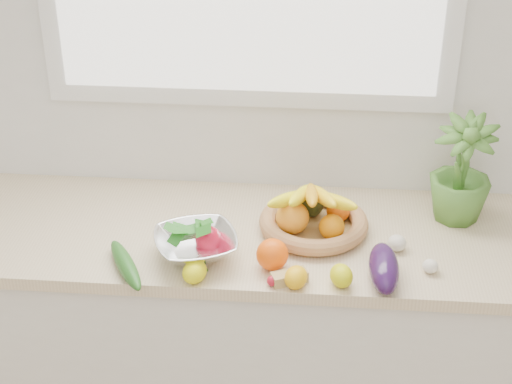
# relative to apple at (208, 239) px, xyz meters

# --- Properties ---
(back_wall) EXTENTS (4.50, 0.02, 2.70)m
(back_wall) POSITION_rel_apple_xyz_m (0.08, 0.42, 0.41)
(back_wall) COLOR white
(back_wall) RESTS_ON ground
(counter_cabinet) EXTENTS (2.20, 0.58, 0.86)m
(counter_cabinet) POSITION_rel_apple_xyz_m (0.08, 0.12, -0.51)
(counter_cabinet) COLOR silver
(counter_cabinet) RESTS_ON ground
(countertop) EXTENTS (2.24, 0.62, 0.04)m
(countertop) POSITION_rel_apple_xyz_m (0.08, 0.12, -0.06)
(countertop) COLOR beige
(countertop) RESTS_ON counter_cabinet
(orange_loose) EXTENTS (0.11, 0.11, 0.09)m
(orange_loose) POSITION_rel_apple_xyz_m (0.20, -0.08, 0.01)
(orange_loose) COLOR #FF5608
(orange_loose) RESTS_ON countertop
(lemon_a) EXTENTS (0.08, 0.09, 0.06)m
(lemon_a) POSITION_rel_apple_xyz_m (0.27, -0.16, -0.01)
(lemon_a) COLOR #FFB50D
(lemon_a) RESTS_ON countertop
(lemon_b) EXTENTS (0.09, 0.10, 0.06)m
(lemon_b) POSITION_rel_apple_xyz_m (-0.02, -0.16, -0.01)
(lemon_b) COLOR #FCF80D
(lemon_b) RESTS_ON countertop
(lemon_c) EXTENTS (0.08, 0.10, 0.06)m
(lemon_c) POSITION_rel_apple_xyz_m (0.39, -0.14, -0.01)
(lemon_c) COLOR #D1D40B
(lemon_c) RESTS_ON countertop
(apple) EXTENTS (0.09, 0.09, 0.08)m
(apple) POSITION_rel_apple_xyz_m (0.00, 0.00, 0.00)
(apple) COLOR red
(apple) RESTS_ON countertop
(ginger) EXTENTS (0.11, 0.08, 0.03)m
(ginger) POSITION_rel_apple_xyz_m (0.25, -0.14, -0.02)
(ginger) COLOR tan
(ginger) RESTS_ON countertop
(garlic_a) EXTENTS (0.07, 0.07, 0.05)m
(garlic_a) POSITION_rel_apple_xyz_m (0.56, 0.05, -0.02)
(garlic_a) COLOR white
(garlic_a) RESTS_ON countertop
(garlic_b) EXTENTS (0.06, 0.06, 0.05)m
(garlic_b) POSITION_rel_apple_xyz_m (0.37, 0.11, -0.02)
(garlic_b) COLOR beige
(garlic_b) RESTS_ON countertop
(garlic_c) EXTENTS (0.05, 0.05, 0.04)m
(garlic_c) POSITION_rel_apple_xyz_m (0.65, -0.06, -0.02)
(garlic_c) COLOR white
(garlic_c) RESTS_ON countertop
(eggplant) EXTENTS (0.09, 0.22, 0.09)m
(eggplant) POSITION_rel_apple_xyz_m (0.51, -0.11, 0.00)
(eggplant) COLOR #2A103D
(eggplant) RESTS_ON countertop
(cucumber) EXTENTS (0.17, 0.25, 0.05)m
(cucumber) POSITION_rel_apple_xyz_m (-0.22, -0.13, -0.02)
(cucumber) COLOR #245A1A
(cucumber) RESTS_ON countertop
(radish) EXTENTS (0.03, 0.03, 0.03)m
(radish) POSITION_rel_apple_xyz_m (0.20, -0.16, -0.02)
(radish) COLOR red
(radish) RESTS_ON countertop
(potted_herb) EXTENTS (0.24, 0.24, 0.35)m
(potted_herb) POSITION_rel_apple_xyz_m (0.76, 0.25, 0.13)
(potted_herb) COLOR #4B812F
(potted_herb) RESTS_ON countertop
(fruit_basket) EXTENTS (0.35, 0.35, 0.18)m
(fruit_basket) POSITION_rel_apple_xyz_m (0.31, 0.14, 0.01)
(fruit_basket) COLOR tan
(fruit_basket) RESTS_ON countertop
(colander_with_spinach) EXTENTS (0.31, 0.31, 0.12)m
(colander_with_spinach) POSITION_rel_apple_xyz_m (-0.03, -0.04, 0.02)
(colander_with_spinach) COLOR silver
(colander_with_spinach) RESTS_ON countertop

